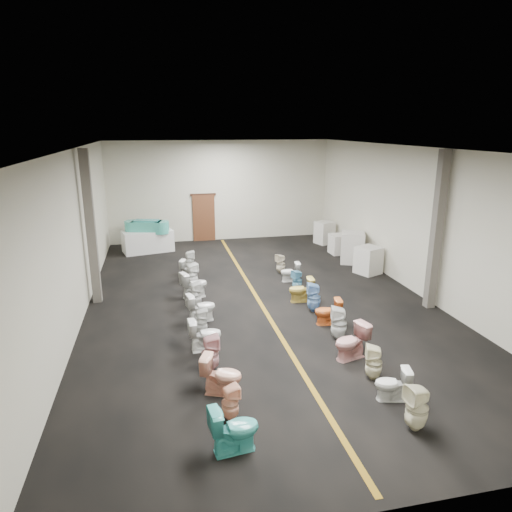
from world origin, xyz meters
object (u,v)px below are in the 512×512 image
at_px(toilet_right_0, 417,408).
at_px(toilet_left_2, 222,375).
at_px(appliance_crate_a, 368,260).
at_px(appliance_crate_d, 324,233).
at_px(toilet_left_0, 234,429).
at_px(toilet_left_7, 195,295).
at_px(toilet_left_4, 205,335).
at_px(toilet_right_5, 328,312).
at_px(toilet_right_6, 314,297).
at_px(toilet_left_6, 201,307).
at_px(toilet_left_11, 190,261).
at_px(appliance_crate_c, 339,244).
at_px(toilet_left_1, 230,403).
at_px(toilet_right_10, 281,264).
at_px(toilet_left_8, 194,285).
at_px(toilet_right_2, 374,362).
at_px(toilet_right_8, 297,280).
at_px(toilet_right_9, 290,272).
at_px(bathtub, 147,227).
at_px(toilet_right_3, 351,342).
at_px(toilet_left_5, 201,322).
at_px(toilet_left_10, 190,269).
at_px(toilet_right_4, 339,323).
at_px(toilet_right_1, 392,384).
at_px(toilet_left_9, 192,275).
at_px(display_table, 148,241).
at_px(appliance_crate_b, 352,248).
at_px(toilet_right_7, 301,290).
at_px(toilet_left_3, 210,353).

bearing_deg(toilet_right_0, toilet_left_2, -126.03).
distance_m(appliance_crate_a, appliance_crate_d, 4.43).
height_order(toilet_left_0, toilet_left_7, toilet_left_0).
xyz_separation_m(toilet_left_4, toilet_right_0, (3.25, -3.71, 0.04)).
relative_size(toilet_left_4, toilet_left_7, 1.02).
height_order(toilet_right_5, toilet_right_6, toilet_right_6).
height_order(toilet_left_6, toilet_left_11, toilet_left_6).
relative_size(toilet_left_0, toilet_right_5, 1.15).
distance_m(appliance_crate_c, toilet_left_6, 8.39).
xyz_separation_m(toilet_left_1, toilet_right_10, (3.12, 8.01, 0.01)).
xyz_separation_m(toilet_left_7, toilet_left_8, (0.03, 0.77, 0.04)).
relative_size(toilet_right_2, toilet_right_8, 1.11).
bearing_deg(toilet_right_8, toilet_right_9, 157.61).
distance_m(toilet_left_6, toilet_right_5, 3.39).
height_order(bathtub, toilet_left_11, bathtub).
bearing_deg(toilet_right_3, toilet_left_5, -137.82).
relative_size(toilet_left_5, toilet_left_10, 1.03).
bearing_deg(toilet_right_4, toilet_left_5, -90.57).
bearing_deg(toilet_right_5, toilet_right_3, 3.09).
bearing_deg(appliance_crate_a, toilet_right_1, -112.35).
bearing_deg(toilet_left_6, toilet_right_10, -53.79).
bearing_deg(toilet_left_5, appliance_crate_c, -50.22).
bearing_deg(toilet_left_8, toilet_right_1, -171.25).
xyz_separation_m(toilet_left_4, toilet_left_9, (0.06, 4.53, 0.01)).
relative_size(display_table, appliance_crate_b, 1.69).
relative_size(toilet_left_0, toilet_right_7, 1.10).
bearing_deg(display_table, toilet_right_3, -66.31).
bearing_deg(toilet_right_8, toilet_left_0, -44.78).
bearing_deg(toilet_left_3, toilet_right_1, -122.47).
xyz_separation_m(bathtub, toilet_left_10, (1.45, -3.97, -0.74)).
xyz_separation_m(appliance_crate_a, toilet_left_9, (-6.27, -0.06, -0.09)).
distance_m(toilet_left_5, toilet_right_5, 3.34).
relative_size(toilet_left_2, toilet_left_11, 1.07).
distance_m(appliance_crate_a, toilet_left_7, 6.58).
bearing_deg(toilet_left_1, toilet_right_2, -91.27).
bearing_deg(appliance_crate_c, toilet_right_5, -114.55).
bearing_deg(toilet_left_1, toilet_left_3, -9.55).
distance_m(appliance_crate_a, toilet_right_1, 8.00).
bearing_deg(toilet_right_1, toilet_left_1, -77.34).
bearing_deg(appliance_crate_a, toilet_left_11, 165.20).
xyz_separation_m(toilet_left_1, toilet_right_9, (3.20, 7.08, -0.01)).
distance_m(bathtub, toilet_left_7, 6.77).
height_order(toilet_right_5, toilet_right_9, toilet_right_5).
bearing_deg(toilet_left_1, toilet_right_6, -49.31).
xyz_separation_m(appliance_crate_c, toilet_right_7, (-3.18, -4.82, -0.03)).
distance_m(bathtub, toilet_right_7, 8.24).
bearing_deg(toilet_right_6, toilet_right_9, -170.21).
relative_size(toilet_left_3, toilet_right_0, 0.96).
distance_m(appliance_crate_a, toilet_left_8, 6.37).
xyz_separation_m(display_table, toilet_right_3, (4.58, -10.42, -0.04)).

